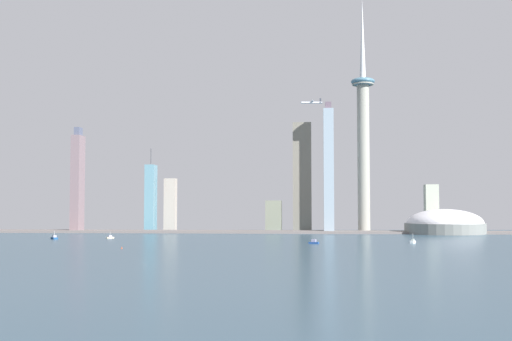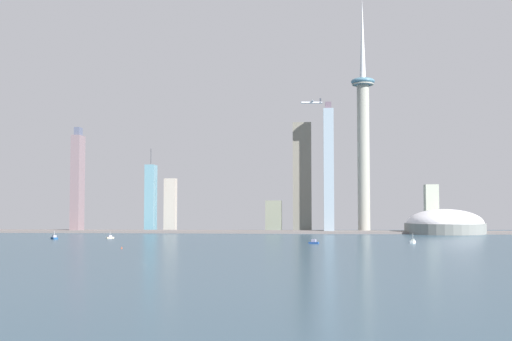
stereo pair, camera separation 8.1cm
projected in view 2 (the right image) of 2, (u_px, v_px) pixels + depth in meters
The scene contains 17 objects.
ground_plane at pixel (145, 263), 403.85m from camera, with size 6000.00×6000.00×0.00m, color #304C5D.
waterfront_pier at pixel (236, 232), 887.29m from camera, with size 752.98×56.94×2.81m, color slate.
observation_tower at pixel (363, 131), 910.37m from camera, with size 33.32×33.32×328.98m.
stadium_dome at pixel (445, 225), 854.53m from camera, with size 103.66×103.66×37.25m.
skyscraper_0 at pixel (274, 215), 994.54m from camera, with size 24.16×26.41×44.75m.
skyscraper_1 at pixel (78, 182), 921.45m from camera, with size 12.55×24.77×147.24m.
skyscraper_2 at pixel (170, 204), 987.68m from camera, with size 17.37×16.01×77.98m.
skyscraper_3 at pixel (302, 176), 986.24m from camera, with size 27.70×24.12×161.92m.
skyscraper_4 at pixel (151, 198), 960.41m from camera, with size 13.76×22.99×121.26m.
skyscraper_5 at pixel (431, 208), 917.19m from camera, with size 17.98×19.25×66.45m.
skyscraper_6 at pixel (329, 169), 889.15m from camera, with size 13.75×17.75×178.11m.
boat_0 at pixel (54, 238), 708.34m from camera, with size 12.48×15.38×8.99m.
boat_1 at pixel (314, 242), 617.23m from camera, with size 10.03×6.43×4.21m.
boat_2 at pixel (110, 237), 728.14m from camera, with size 7.91×8.06×7.72m.
boat_3 at pixel (413, 242), 627.16m from camera, with size 6.88×10.88×9.95m.
channel_buoy_0 at pixel (122, 248), 543.65m from camera, with size 1.10×1.10×1.92m, color #E54C19.
airplane at pixel (312, 102), 916.59m from camera, with size 29.94×27.03×7.63m.
Camera 2 is at (102.52, -399.23, 34.17)m, focal length 45.96 mm.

